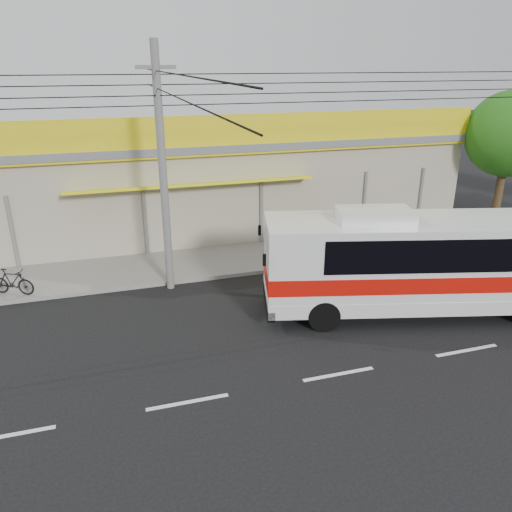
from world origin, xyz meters
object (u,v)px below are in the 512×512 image
(motorbike_dark, at_px, (12,282))
(utility_pole, at_px, (157,88))
(coach_bus, at_px, (450,258))
(tree_near, at_px, (512,137))

(motorbike_dark, bearing_deg, utility_pole, -71.52)
(coach_bus, xyz_separation_m, tree_near, (7.96, 6.73, 2.53))
(utility_pole, distance_m, tree_near, 16.64)
(tree_near, bearing_deg, utility_pole, -171.90)
(utility_pole, height_order, tree_near, utility_pole)
(coach_bus, height_order, tree_near, tree_near)
(motorbike_dark, bearing_deg, coach_bus, -84.65)
(coach_bus, bearing_deg, motorbike_dark, 173.66)
(coach_bus, relative_size, motorbike_dark, 7.42)
(utility_pole, bearing_deg, coach_bus, -27.92)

